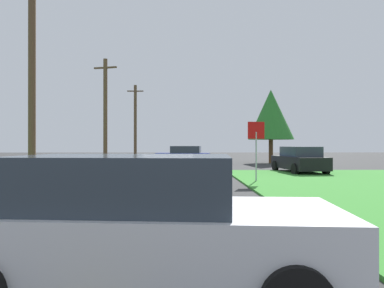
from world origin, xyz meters
TOP-DOWN VIEW (x-y plane):
  - ground_plane at (0.00, 0.00)m, footprint 120.00×120.00m
  - lane_stripe_center at (0.00, -8.00)m, footprint 0.20×14.00m
  - stop_sign at (4.11, -0.84)m, footprint 0.78×0.11m
  - car_behind_on_main_road at (0.42, -12.61)m, footprint 4.55×2.23m
  - car_approaching_junction at (0.66, 13.32)m, footprint 4.76×2.52m
  - car_on_crossroad at (7.83, 4.49)m, footprint 2.48×4.73m
  - utility_pole_near at (-4.71, -3.97)m, footprint 1.79×0.44m
  - utility_pole_mid at (-5.09, 8.97)m, footprint 1.78×0.55m
  - utility_pole_far at (-4.81, 21.91)m, footprint 1.80×0.33m
  - oak_tree_left at (8.81, 15.72)m, footprint 4.26×4.26m

SIDE VIEW (x-z plane):
  - ground_plane at x=0.00m, z-range 0.00..0.00m
  - lane_stripe_center at x=0.00m, z-range 0.00..0.01m
  - car_behind_on_main_road at x=0.42m, z-range -0.01..1.61m
  - car_approaching_junction at x=0.66m, z-range 0.00..1.62m
  - car_on_crossroad at x=7.83m, z-range 0.00..1.62m
  - stop_sign at x=4.11m, z-range 0.58..3.37m
  - utility_pole_mid at x=-5.09m, z-range 0.12..8.19m
  - utility_pole_far at x=-4.81m, z-range 0.10..8.46m
  - utility_pole_near at x=-4.71m, z-range 0.15..8.91m
  - oak_tree_left at x=8.81m, z-range 1.10..8.02m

